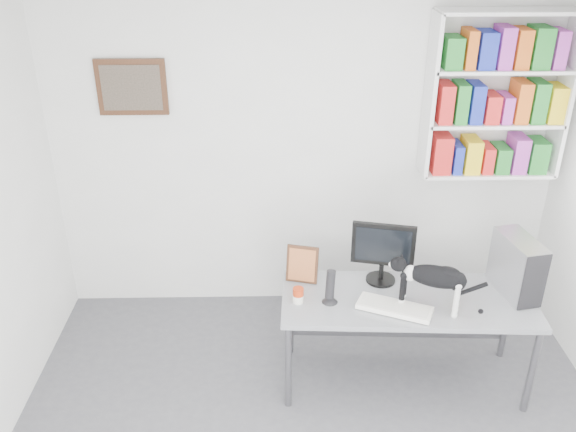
{
  "coord_description": "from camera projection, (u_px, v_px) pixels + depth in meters",
  "views": [
    {
      "loc": [
        -0.24,
        -2.51,
        3.1
      ],
      "look_at": [
        -0.15,
        1.53,
        1.04
      ],
      "focal_mm": 38.0,
      "sensor_mm": 36.0,
      "label": 1
    }
  ],
  "objects": [
    {
      "name": "leaning_print",
      "position": [
        302.0,
        264.0,
        4.28
      ],
      "size": [
        0.24,
        0.14,
        0.28
      ],
      "primitive_type": "cube",
      "rotation": [
        0.0,
        0.0,
        -0.25
      ],
      "color": "#422415",
      "rests_on": "desk"
    },
    {
      "name": "pc_tower",
      "position": [
        517.0,
        266.0,
        4.12
      ],
      "size": [
        0.26,
        0.44,
        0.42
      ],
      "primitive_type": "cube",
      "rotation": [
        0.0,
        0.0,
        0.19
      ],
      "color": "#A5A5A9",
      "rests_on": "desk"
    },
    {
      "name": "soup_can",
      "position": [
        298.0,
        295.0,
        4.08
      ],
      "size": [
        0.08,
        0.08,
        0.11
      ],
      "primitive_type": "cylinder",
      "rotation": [
        0.0,
        0.0,
        -0.15
      ],
      "color": "#B8300F",
      "rests_on": "desk"
    },
    {
      "name": "wall_art",
      "position": [
        132.0,
        87.0,
        4.52
      ],
      "size": [
        0.52,
        0.04,
        0.42
      ],
      "primitive_type": "cube",
      "color": "#422415",
      "rests_on": "room"
    },
    {
      "name": "bookshelf",
      "position": [
        497.0,
        96.0,
        4.48
      ],
      "size": [
        1.03,
        0.28,
        1.24
      ],
      "primitive_type": "cube",
      "color": "silver",
      "rests_on": "room"
    },
    {
      "name": "monitor",
      "position": [
        383.0,
        252.0,
        4.24
      ],
      "size": [
        0.47,
        0.3,
        0.47
      ],
      "primitive_type": "cube",
      "rotation": [
        0.0,
        0.0,
        -0.23
      ],
      "color": "black",
      "rests_on": "desk"
    },
    {
      "name": "speaker",
      "position": [
        330.0,
        286.0,
        4.05
      ],
      "size": [
        0.14,
        0.14,
        0.25
      ],
      "primitive_type": "cylinder",
      "rotation": [
        0.0,
        0.0,
        -0.36
      ],
      "color": "black",
      "rests_on": "desk"
    },
    {
      "name": "desk",
      "position": [
        404.0,
        340.0,
        4.31
      ],
      "size": [
        1.75,
        0.76,
        0.72
      ],
      "primitive_type": "cube",
      "rotation": [
        0.0,
        0.0,
        -0.05
      ],
      "color": "gray",
      "rests_on": "room"
    },
    {
      "name": "cat",
      "position": [
        433.0,
        287.0,
        3.96
      ],
      "size": [
        0.58,
        0.34,
        0.35
      ],
      "primitive_type": null,
      "rotation": [
        0.0,
        0.0,
        -0.36
      ],
      "color": "black",
      "rests_on": "desk"
    },
    {
      "name": "keyboard",
      "position": [
        395.0,
        307.0,
        4.02
      ],
      "size": [
        0.52,
        0.36,
        0.04
      ],
      "primitive_type": "cube",
      "rotation": [
        0.0,
        0.0,
        -0.41
      ],
      "color": "white",
      "rests_on": "desk"
    },
    {
      "name": "room",
      "position": [
        325.0,
        299.0,
        3.04
      ],
      "size": [
        4.01,
        4.01,
        2.7
      ],
      "color": "#56565B",
      "rests_on": "ground"
    }
  ]
}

